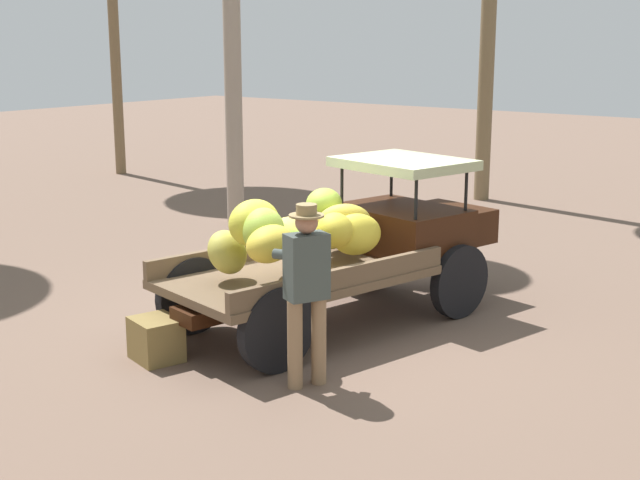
% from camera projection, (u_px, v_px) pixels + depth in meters
% --- Properties ---
extents(ground_plane, '(60.00, 60.00, 0.00)m').
position_uv_depth(ground_plane, '(310.00, 324.00, 10.56)').
color(ground_plane, brown).
extents(truck, '(4.65, 2.54, 1.89)m').
position_uv_depth(truck, '(348.00, 242.00, 10.48)').
color(truck, '#35190A').
rests_on(truck, ground).
extents(farmer, '(0.57, 0.53, 1.82)m').
position_uv_depth(farmer, '(306.00, 284.00, 8.49)').
color(farmer, '#937251').
rests_on(farmer, ground).
extents(wooden_crate, '(0.57, 0.62, 0.46)m').
position_uv_depth(wooden_crate, '(156.00, 339.00, 9.36)').
color(wooden_crate, olive).
rests_on(wooden_crate, ground).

